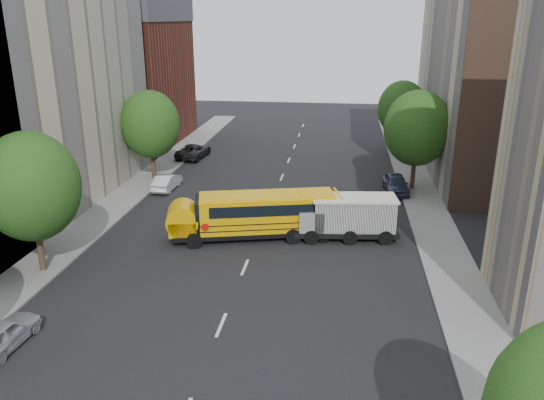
% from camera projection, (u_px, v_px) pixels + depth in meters
% --- Properties ---
extents(ground, '(120.00, 120.00, 0.00)m').
position_uv_depth(ground, '(251.00, 253.00, 31.83)').
color(ground, black).
rests_on(ground, ground).
extents(sidewalk_left, '(3.00, 80.00, 0.12)m').
position_uv_depth(sidewalk_left, '(105.00, 214.00, 37.95)').
color(sidewalk_left, slate).
rests_on(sidewalk_left, ground).
extents(sidewalk_right, '(3.00, 80.00, 0.12)m').
position_uv_depth(sidewalk_right, '(435.00, 230.00, 35.05)').
color(sidewalk_right, slate).
rests_on(sidewalk_right, ground).
extents(lane_markings, '(0.15, 64.00, 0.01)m').
position_uv_depth(lane_markings, '(273.00, 199.00, 41.20)').
color(lane_markings, silver).
rests_on(lane_markings, ground).
extents(building_left_cream, '(10.00, 26.00, 20.00)m').
position_uv_depth(building_left_cream, '(6.00, 69.00, 36.46)').
color(building_left_cream, beige).
rests_on(building_left_cream, ground).
extents(building_left_redbrick, '(10.00, 15.00, 13.00)m').
position_uv_depth(building_left_redbrick, '(132.00, 84.00, 58.22)').
color(building_left_redbrick, maroon).
rests_on(building_left_redbrick, ground).
extents(building_right_far, '(10.00, 22.00, 18.00)m').
position_uv_depth(building_right_far, '(496.00, 72.00, 45.37)').
color(building_right_far, '#BDAB93').
rests_on(building_right_far, ground).
extents(building_right_sidewall, '(10.10, 0.30, 18.00)m').
position_uv_depth(building_right_sidewall, '(540.00, 87.00, 35.06)').
color(building_right_sidewall, brown).
rests_on(building_right_sidewall, ground).
extents(street_tree_1, '(5.12, 5.12, 7.90)m').
position_uv_depth(street_tree_1, '(31.00, 187.00, 27.86)').
color(street_tree_1, '#38281C').
rests_on(street_tree_1, ground).
extents(street_tree_2, '(4.99, 4.99, 7.71)m').
position_uv_depth(street_tree_2, '(150.00, 124.00, 44.76)').
color(street_tree_2, '#38281C').
rests_on(street_tree_2, ground).
extents(street_tree_4, '(5.25, 5.25, 8.10)m').
position_uv_depth(street_tree_4, '(417.00, 128.00, 41.91)').
color(street_tree_4, '#38281C').
rests_on(street_tree_4, ground).
extents(street_tree_5, '(4.86, 4.86, 7.51)m').
position_uv_depth(street_tree_5, '(402.00, 109.00, 53.27)').
color(street_tree_5, '#38281C').
rests_on(street_tree_5, ground).
extents(school_bus, '(10.80, 4.91, 2.98)m').
position_uv_depth(school_bus, '(255.00, 213.00, 33.48)').
color(school_bus, black).
rests_on(school_bus, ground).
extents(safari_truck, '(6.75, 3.12, 2.79)m').
position_uv_depth(safari_truck, '(347.00, 217.00, 33.46)').
color(safari_truck, black).
rests_on(safari_truck, ground).
extents(parked_car_0, '(1.80, 3.96, 1.32)m').
position_uv_depth(parked_car_0, '(2.00, 334.00, 22.44)').
color(parked_car_0, '#A8A9AF').
rests_on(parked_car_0, ground).
extents(parked_car_1, '(1.47, 3.97, 1.30)m').
position_uv_depth(parked_car_1, '(167.00, 182.00, 43.37)').
color(parked_car_1, silver).
rests_on(parked_car_1, ground).
extents(parked_car_2, '(2.81, 5.28, 1.41)m').
position_uv_depth(parked_car_2, '(194.00, 151.00, 53.16)').
color(parked_car_2, black).
rests_on(parked_car_2, ground).
extents(parked_car_4, '(2.05, 4.44, 1.48)m').
position_uv_depth(parked_car_4, '(396.00, 184.00, 42.55)').
color(parked_car_4, '#353E5E').
rests_on(parked_car_4, ground).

